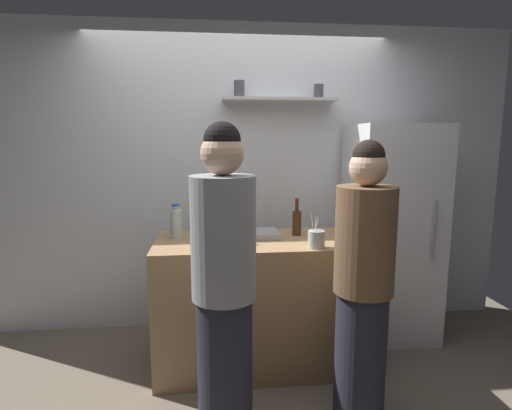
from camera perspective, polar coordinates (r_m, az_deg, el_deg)
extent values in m
plane|color=#726656|center=(2.86, -0.43, -25.92)|extent=(5.28, 5.28, 0.00)
cube|color=white|center=(3.61, -2.44, 3.63)|extent=(4.80, 0.10, 2.60)
cube|color=silver|center=(3.48, 3.25, 14.42)|extent=(0.94, 0.22, 0.02)
cylinder|color=#4C4C51|center=(3.45, -2.34, 15.79)|extent=(0.09, 0.09, 0.13)
cylinder|color=#4C4C51|center=(3.56, 8.69, 15.33)|extent=(0.08, 0.08, 0.11)
cube|color=white|center=(3.59, 18.24, -3.64)|extent=(0.68, 0.62, 1.76)
cylinder|color=#99999E|center=(3.37, 23.51, -3.22)|extent=(0.02, 0.02, 0.45)
cube|color=#9E7A51|center=(3.08, 0.00, -13.30)|extent=(1.43, 0.70, 0.94)
cube|color=gray|center=(2.99, -0.25, -4.06)|extent=(0.34, 0.24, 0.05)
cylinder|color=#B2B2B7|center=(2.73, 8.38, -4.74)|extent=(0.11, 0.11, 0.12)
cylinder|color=silver|center=(2.73, 8.22, -3.57)|extent=(0.02, 0.01, 0.16)
cylinder|color=silver|center=(2.72, 8.29, -3.42)|extent=(0.02, 0.03, 0.17)
cylinder|color=silver|center=(2.70, 7.96, -3.36)|extent=(0.02, 0.04, 0.19)
cylinder|color=silver|center=(2.74, 8.27, -3.49)|extent=(0.04, 0.01, 0.16)
cylinder|color=#472814|center=(3.07, 5.68, -2.53)|extent=(0.07, 0.07, 0.18)
cylinder|color=#472814|center=(3.04, 5.72, -0.12)|extent=(0.03, 0.03, 0.08)
cylinder|color=maroon|center=(3.04, 5.73, 0.78)|extent=(0.03, 0.03, 0.02)
cylinder|color=#B2BFB2|center=(2.88, -4.75, -3.26)|extent=(0.08, 0.08, 0.18)
cylinder|color=#B2BFB2|center=(2.86, -4.79, -0.73)|extent=(0.03, 0.03, 0.07)
cylinder|color=#333333|center=(2.85, -4.80, 0.16)|extent=(0.04, 0.04, 0.02)
cylinder|color=#19471E|center=(3.03, -5.84, -2.47)|extent=(0.08, 0.08, 0.20)
cylinder|color=#19471E|center=(3.01, -5.88, 0.18)|extent=(0.03, 0.03, 0.08)
cylinder|color=black|center=(3.00, -5.90, 1.10)|extent=(0.04, 0.04, 0.02)
cylinder|color=silver|center=(3.03, -11.04, -2.58)|extent=(0.08, 0.08, 0.21)
cylinder|color=silver|center=(3.00, -11.11, -0.41)|extent=(0.05, 0.05, 0.03)
cylinder|color=blue|center=(3.00, -11.12, -0.01)|extent=(0.05, 0.05, 0.02)
cylinder|color=#262633|center=(2.65, 14.26, -19.45)|extent=(0.30, 0.30, 0.77)
cylinder|color=brown|center=(2.40, 14.91, -4.75)|extent=(0.34, 0.34, 0.61)
sphere|color=#D8AD8C|center=(2.34, 15.32, 5.07)|extent=(0.21, 0.21, 0.21)
sphere|color=black|center=(2.34, 15.38, 6.60)|extent=(0.18, 0.18, 0.18)
cylinder|color=#262633|center=(2.41, -4.32, -21.71)|extent=(0.30, 0.30, 0.82)
cylinder|color=gray|center=(2.13, -4.55, -4.58)|extent=(0.34, 0.34, 0.65)
sphere|color=#D8AD8C|center=(2.07, -4.70, 7.15)|extent=(0.22, 0.22, 0.22)
sphere|color=black|center=(2.07, -4.73, 8.98)|extent=(0.19, 0.19, 0.19)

